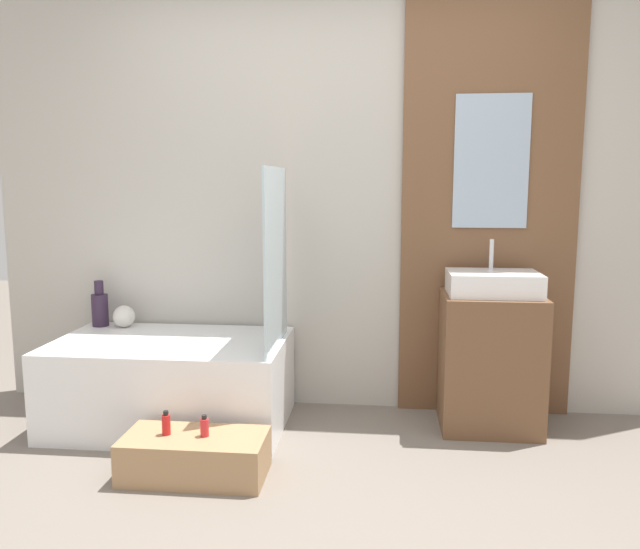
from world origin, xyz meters
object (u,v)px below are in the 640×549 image
(sink, at_px, (493,283))
(vase_round_light, at_px, (124,316))
(bathtub, at_px, (172,382))
(vase_tall_dark, at_px, (100,308))
(bottle_soap_secondary, at_px, (204,427))
(wooden_step_bench, at_px, (195,456))
(bottle_soap_primary, at_px, (166,424))

(sink, relative_size, vase_round_light, 3.68)
(bathtub, height_order, vase_tall_dark, vase_tall_dark)
(vase_round_light, xyz_separation_m, bottle_soap_secondary, (0.75, -0.89, -0.31))
(sink, distance_m, vase_tall_dark, 2.34)
(sink, bearing_deg, vase_round_light, 176.64)
(sink, xyz_separation_m, vase_tall_dark, (-2.32, 0.14, -0.21))
(vase_round_light, bearing_deg, vase_tall_dark, 173.86)
(sink, distance_m, vase_round_light, 2.18)
(vase_tall_dark, xyz_separation_m, vase_round_light, (0.16, -0.02, -0.05))
(wooden_step_bench, relative_size, vase_round_light, 5.01)
(wooden_step_bench, height_order, bottle_soap_primary, bottle_soap_primary)
(bottle_soap_secondary, bearing_deg, wooden_step_bench, 180.00)
(vase_tall_dark, relative_size, bottle_soap_secondary, 2.77)
(vase_tall_dark, relative_size, bottle_soap_primary, 2.44)
(vase_tall_dark, bearing_deg, bathtub, -28.37)
(sink, xyz_separation_m, bottle_soap_primary, (-1.59, -0.76, -0.57))
(bottle_soap_secondary, bearing_deg, bathtub, 121.01)
(vase_round_light, distance_m, bottle_soap_primary, 1.10)
(wooden_step_bench, relative_size, bottle_soap_secondary, 6.56)
(sink, xyz_separation_m, vase_round_light, (-2.16, 0.13, -0.26))
(bathtub, bearing_deg, bottle_soap_primary, -73.11)
(bathtub, distance_m, vase_round_light, 0.57)
(wooden_step_bench, relative_size, sink, 1.36)
(vase_tall_dark, bearing_deg, bottle_soap_secondary, -44.85)
(sink, bearing_deg, bottle_soap_secondary, -151.59)
(bathtub, xyz_separation_m, wooden_step_bench, (0.32, -0.61, -0.15))
(wooden_step_bench, distance_m, vase_round_light, 1.22)
(wooden_step_bench, relative_size, vase_tall_dark, 2.37)
(bottle_soap_primary, xyz_separation_m, bottle_soap_secondary, (0.18, -0.00, -0.01))
(bathtub, height_order, bottle_soap_primary, bathtub)
(bathtub, bearing_deg, wooden_step_bench, -62.53)
(wooden_step_bench, xyz_separation_m, vase_round_light, (-0.70, 0.89, 0.46))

